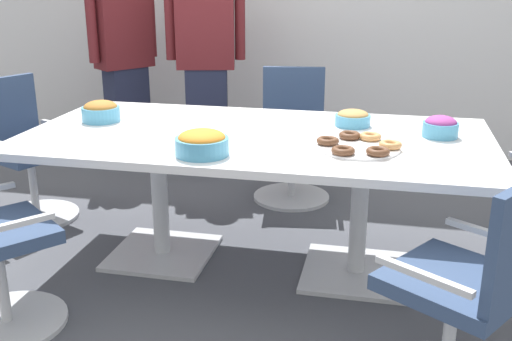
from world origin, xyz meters
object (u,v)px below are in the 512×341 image
Objects in this scene: conference_table at (256,157)px; snack_bowl_candy_mix at (441,127)px; snack_bowl_chips_orange at (202,143)px; office_chair_0 at (25,157)px; person_standing_0 at (124,58)px; office_chair_2 at (467,301)px; snack_bowl_pretzels at (101,111)px; snack_bowl_cookies at (353,118)px; donut_platter at (359,145)px; office_chair_4 at (293,142)px; person_standing_1 at (206,58)px.

conference_table is 0.96m from snack_bowl_candy_mix.
office_chair_0 is at bearing 151.64° from snack_bowl_chips_orange.
office_chair_2 is at bearing 79.77° from person_standing_0.
office_chair_2 reaches higher than conference_table.
person_standing_0 reaches higher than snack_bowl_pretzels.
office_chair_0 is 3.68× the size of snack_bowl_chips_orange.
donut_platter is at bearing -82.36° from snack_bowl_cookies.
donut_platter is (0.70, 0.25, -0.04)m from snack_bowl_chips_orange.
conference_table is 2.20m from person_standing_0.
person_standing_1 is (-0.76, 0.45, 0.51)m from office_chair_4.
snack_bowl_pretzels is at bearing 174.54° from conference_table.
person_standing_1 reaches higher than office_chair_4.
office_chair_4 is at bearing 119.00° from snack_bowl_cookies.
donut_platter is (1.45, -0.25, -0.04)m from snack_bowl_pretzels.
snack_bowl_chips_orange is (-1.15, 0.47, 0.40)m from office_chair_2.
snack_bowl_cookies is (1.93, -1.35, -0.08)m from person_standing_0.
snack_bowl_cookies is 0.78× the size of snack_bowl_chips_orange.
office_chair_4 is 4.74× the size of snack_bowl_cookies.
office_chair_0 is 1.00× the size of office_chair_2.
donut_platter is (-0.39, -0.31, -0.04)m from snack_bowl_candy_mix.
office_chair_2 reaches higher than snack_bowl_candy_mix.
person_standing_1 is at bearing 119.17° from person_standing_0.
snack_bowl_pretzels is (-0.17, -1.47, -0.10)m from person_standing_1.
donut_platter is at bearing 100.24° from office_chair_0.
snack_bowl_pretzels is (-1.90, 0.98, 0.40)m from office_chair_2.
donut_platter is (2.15, -0.53, 0.36)m from office_chair_0.
snack_bowl_chips_orange is at bearing -160.13° from donut_platter.
conference_table is 2.64× the size of office_chair_0.
person_standing_1 reaches higher than office_chair_0.
office_chair_0 is at bearing 40.33° from person_standing_1.
snack_bowl_candy_mix is (1.66, -1.41, -0.11)m from person_standing_1.
office_chair_2 is 3.68× the size of snack_bowl_chips_orange.
person_standing_1 is 2.05m from snack_bowl_chips_orange.
conference_table is 1.35m from office_chair_2.
snack_bowl_pretzels is at bearing 170.19° from donut_platter.
snack_bowl_chips_orange reaches higher than conference_table.
donut_platter is (1.99, -1.80, -0.11)m from person_standing_0.
snack_bowl_cookies is 0.45m from donut_platter.
snack_bowl_cookies reaches higher than donut_platter.
office_chair_2 reaches higher than snack_bowl_pretzels.
office_chair_0 is at bearing 16.65° from office_chair_4.
person_standing_1 is at bearing -38.31° from office_chair_4.
person_standing_0 reaches higher than snack_bowl_cookies.
person_standing_0 is 4.18× the size of donut_platter.
donut_platter is at bearing 65.54° from office_chair_2.
office_chair_4 is 0.52× the size of person_standing_1.
snack_bowl_cookies is at bearing 90.71° from person_standing_0.
person_standing_0 is 8.79× the size of snack_bowl_cookies.
office_chair_2 is at bearing -58.09° from donut_platter.
snack_bowl_cookies is (-0.45, 0.14, -0.01)m from snack_bowl_candy_mix.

